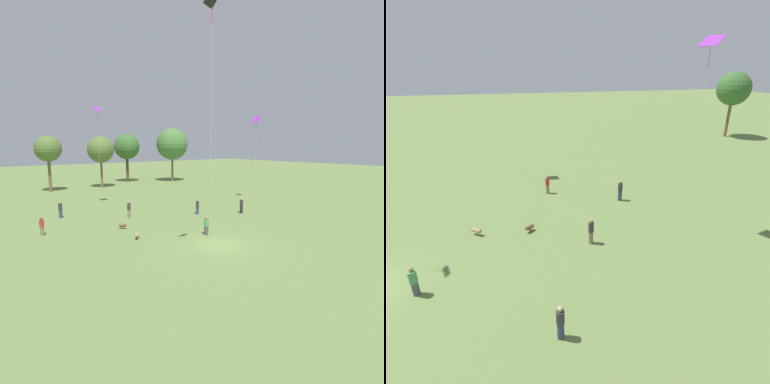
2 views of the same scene
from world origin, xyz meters
The scene contains 9 objects.
tree_0 centered at (-28.17, 45.53, 7.81)m, with size 5.35×5.35×10.53m.
person_0 centered at (-1.45, 13.55, 0.93)m, with size 0.53×0.53×1.87m.
person_1 centered at (-7.71, 18.14, 0.94)m, with size 0.44×0.44×1.89m.
person_2 centered at (5.78, 10.01, 0.91)m, with size 0.55×0.55×1.83m.
person_3 centered at (-10.90, 11.95, 0.87)m, with size 0.55×0.55×1.75m.
person_4 centered at (1.14, 2.94, 0.87)m, with size 0.48×0.48×1.78m.
kite_4 centered at (-1.80, 20.96, 12.48)m, with size 1.53×1.45×13.16m.
dog_0 centered at (-4.08, 9.52, 0.36)m, with size 0.69×0.73×0.55m.
dog_1 centered at (-4.53, 5.70, 0.39)m, with size 0.69×0.81×0.58m.
Camera 2 is at (15.66, 8.35, 11.56)m, focal length 28.00 mm.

